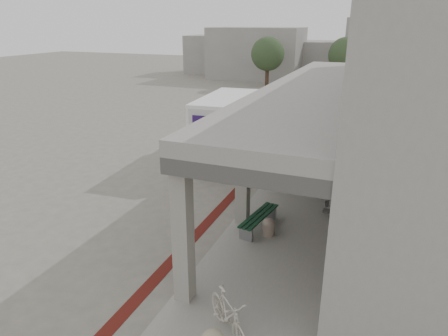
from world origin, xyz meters
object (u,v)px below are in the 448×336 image
at_px(bench, 259,219).
at_px(utility_cabinet, 345,194).
at_px(bicycle_cream, 228,315).
at_px(fedex_truck, 234,122).

xyz_separation_m(bench, utility_cabinet, (2.28, 2.56, 0.14)).
height_order(bench, utility_cabinet, utility_cabinet).
distance_m(utility_cabinet, bicycle_cream, 7.25).
distance_m(bench, utility_cabinet, 3.44).
height_order(fedex_truck, utility_cabinet, fedex_truck).
height_order(fedex_truck, bench, fedex_truck).
relative_size(bench, bicycle_cream, 1.21).
bearing_deg(bicycle_cream, utility_cabinet, 31.21).
bearing_deg(utility_cabinet, bicycle_cream, -104.39).
bearing_deg(fedex_truck, bench, -67.89).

